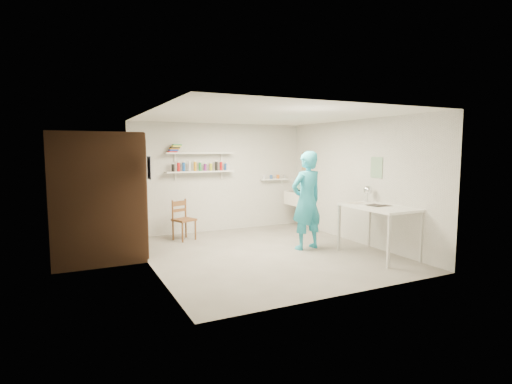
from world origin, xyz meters
name	(u,v)px	position (x,y,z in m)	size (l,w,h in m)	color
floor	(266,254)	(0.00, 0.00, -0.01)	(4.00, 4.50, 0.02)	slate
ceiling	(266,115)	(0.00, 0.00, 2.41)	(4.00, 4.50, 0.02)	silver
wall_back	(220,177)	(0.00, 2.26, 1.20)	(4.00, 0.02, 2.40)	silver
wall_front	(350,201)	(0.00, -2.26, 1.20)	(4.00, 0.02, 2.40)	silver
wall_left	(149,191)	(-2.01, 0.00, 1.20)	(0.02, 4.50, 2.40)	silver
wall_right	(357,182)	(2.01, 0.00, 1.20)	(0.02, 4.50, 2.40)	silver
doorway_recess	(139,197)	(-1.99, 1.05, 1.00)	(0.02, 0.90, 2.00)	black
corridor_box	(95,196)	(-2.70, 1.05, 1.05)	(1.40, 1.50, 2.10)	brown
door_lintel	(138,137)	(-1.97, 1.05, 2.05)	(0.06, 1.05, 0.10)	brown
door_jamb_near	(145,200)	(-1.97, 0.55, 1.00)	(0.06, 0.10, 2.00)	brown
door_jamb_far	(135,194)	(-1.97, 1.55, 1.00)	(0.06, 0.10, 2.00)	brown
shelf_lower	(200,172)	(-0.50, 2.13, 1.35)	(1.50, 0.22, 0.03)	white
shelf_upper	(200,153)	(-0.50, 2.13, 1.75)	(1.50, 0.22, 0.03)	white
ledge_shelf	(275,179)	(1.35, 2.17, 1.12)	(0.70, 0.14, 0.03)	white
poster_left	(149,168)	(-1.99, 0.05, 1.55)	(0.01, 0.28, 0.36)	#334C7F
poster_right_a	(306,161)	(1.99, 1.80, 1.55)	(0.01, 0.34, 0.42)	#995933
poster_right_b	(376,167)	(1.99, -0.55, 1.50)	(0.01, 0.30, 0.38)	#3F724C
belfast_sink	(299,198)	(1.75, 1.70, 0.70)	(0.48, 0.60, 0.30)	white
man	(307,200)	(0.81, -0.05, 0.90)	(0.66, 0.43, 1.80)	#26A3C0
wall_clock	(302,183)	(0.84, 0.17, 1.20)	(0.32, 0.32, 0.04)	beige
wooden_chair	(184,220)	(-1.02, 1.64, 0.41)	(0.39, 0.37, 0.83)	brown
work_table	(378,231)	(1.64, -1.01, 0.43)	(0.78, 1.30, 0.87)	white
desk_lamp	(368,190)	(1.86, -0.49, 1.09)	(0.16, 0.16, 0.16)	silver
spray_cans	(200,167)	(-0.50, 2.13, 1.45)	(1.34, 0.06, 0.17)	black
book_stack	(175,148)	(-1.05, 2.13, 1.85)	(0.28, 0.14, 0.17)	red
ledge_pots	(275,177)	(1.35, 2.17, 1.18)	(0.48, 0.07, 0.09)	silver
papers	(379,206)	(1.64, -1.01, 0.88)	(0.30, 0.22, 0.02)	silver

